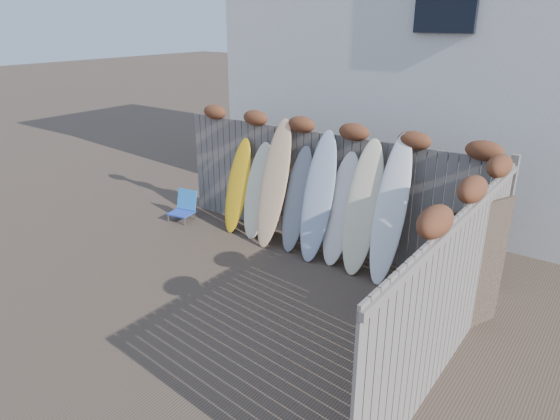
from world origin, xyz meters
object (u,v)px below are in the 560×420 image
Objects in this scene: beach_chair at (184,206)px; lattice_panel at (473,270)px; wooden_crate at (416,309)px; surfboard_0 at (238,186)px.

beach_chair is 5.78m from lattice_panel.
beach_chair is 0.33× the size of lattice_panel.
lattice_panel is at bearing 42.28° from wooden_crate.
wooden_crate is at bearing -10.65° from beach_chair.
lattice_panel is 4.60m from surfboard_0.
lattice_panel is (0.49, 0.45, 0.51)m from wooden_crate.
wooden_crate is 4.26m from surfboard_0.
beach_chair is at bearing -162.37° from lattice_panel.
surfboard_0 is at bearing -167.15° from lattice_panel.
lattice_panel is at bearing -5.33° from beach_chair.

